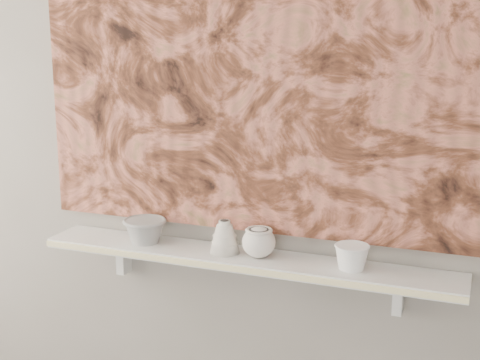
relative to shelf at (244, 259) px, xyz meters
The scene contains 11 objects.
wall_back 0.45m from the shelf, 90.00° to the left, with size 3.60×3.60×0.00m, color gray.
shelf is the anchor object (origin of this frame).
shelf_stripe 0.09m from the shelf, 90.00° to the right, with size 1.40×0.01×0.02m, color #F6E8A4.
bracket_left 0.50m from the shelf, behind, with size 0.03×0.06×0.12m, color silver.
bracket_right 0.50m from the shelf, ahead, with size 0.03×0.06×0.12m, color silver.
painting 0.63m from the shelf, 90.00° to the left, with size 1.50×0.03×1.10m, color brown.
house_motif 0.55m from the shelf, ahead, with size 0.09×0.00×0.08m, color black.
bowl_grey 0.37m from the shelf, behind, with size 0.15×0.15×0.09m, color gray, non-canonical shape.
cup_cream 0.08m from the shelf, ahead, with size 0.11×0.11×0.10m, color silver, non-canonical shape.
bell_vessel 0.10m from the shelf, behind, with size 0.10×0.10×0.11m, color beige, non-canonical shape.
bowl_white 0.36m from the shelf, ahead, with size 0.11×0.11×0.08m, color white, non-canonical shape.
Camera 1 is at (0.72, -0.42, 1.66)m, focal length 50.00 mm.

